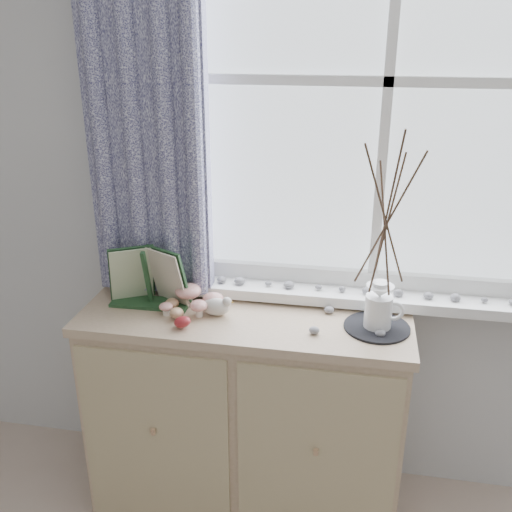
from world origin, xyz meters
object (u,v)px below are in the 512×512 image
(sideboard, at_px, (246,411))
(twig_pitcher, at_px, (387,216))
(botanical_book, at_px, (146,279))
(toadstool_cluster, at_px, (194,297))

(sideboard, relative_size, twig_pitcher, 1.69)
(botanical_book, height_order, toadstool_cluster, botanical_book)
(toadstool_cluster, bearing_deg, sideboard, -0.61)
(sideboard, height_order, toadstool_cluster, toadstool_cluster)
(botanical_book, bearing_deg, toadstool_cluster, 4.79)
(botanical_book, xyz_separation_m, twig_pitcher, (0.83, -0.00, 0.29))
(sideboard, distance_m, twig_pitcher, 0.96)
(sideboard, height_order, twig_pitcher, twig_pitcher)
(botanical_book, height_order, twig_pitcher, twig_pitcher)
(twig_pitcher, bearing_deg, botanical_book, 173.80)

